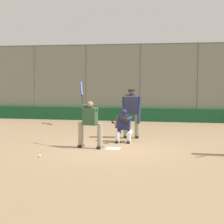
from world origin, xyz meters
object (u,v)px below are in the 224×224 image
at_px(spare_bat_near_backstop, 46,123).
at_px(spare_bat_by_padding, 113,122).
at_px(umpire_home, 132,112).
at_px(baseball_loose, 40,156).
at_px(batter_at_plate, 90,123).
at_px(catcher_behind_plate, 124,125).

bearing_deg(spare_bat_near_backstop, spare_bat_by_padding, -120.14).
height_order(spare_bat_near_backstop, spare_bat_by_padding, same).
relative_size(umpire_home, baseball_loose, 24.15).
xyz_separation_m(spare_bat_near_backstop, spare_bat_by_padding, (-3.06, -1.06, 0.00)).
relative_size(batter_at_plate, baseball_loose, 27.94).
height_order(batter_at_plate, spare_bat_by_padding, batter_at_plate).
bearing_deg(spare_bat_near_backstop, baseball_loose, 150.30).
xyz_separation_m(batter_at_plate, baseball_loose, (1.03, 1.61, -0.76)).
bearing_deg(baseball_loose, spare_bat_near_backstop, -70.50).
bearing_deg(batter_at_plate, spare_bat_by_padding, -74.78).
bearing_deg(spare_bat_near_backstop, catcher_behind_plate, 176.56).
bearing_deg(baseball_loose, spare_bat_by_padding, -93.76).
relative_size(spare_bat_by_padding, baseball_loose, 11.75).
bearing_deg(umpire_home, catcher_behind_plate, 82.70).
height_order(batter_at_plate, spare_bat_near_backstop, batter_at_plate).
height_order(catcher_behind_plate, spare_bat_near_backstop, catcher_behind_plate).
relative_size(batter_at_plate, spare_bat_near_backstop, 2.89).
distance_m(catcher_behind_plate, umpire_home, 1.04).
height_order(umpire_home, baseball_loose, umpire_home).
xyz_separation_m(catcher_behind_plate, spare_bat_near_backstop, (4.43, -4.32, -0.55)).
height_order(spare_bat_near_backstop, baseball_loose, baseball_loose).
bearing_deg(catcher_behind_plate, spare_bat_by_padding, -75.93).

